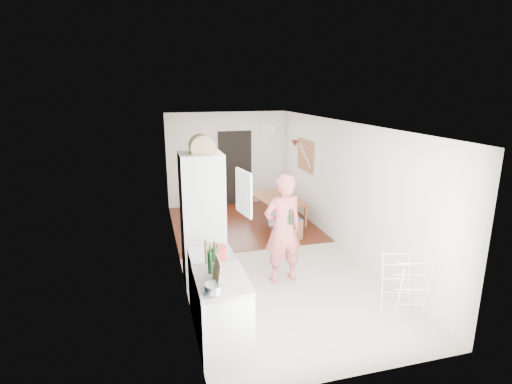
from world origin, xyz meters
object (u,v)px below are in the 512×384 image
dining_chair (291,218)px  drying_rack (404,287)px  person (283,219)px  stool (279,231)px  dining_table (279,211)px

dining_chair → drying_rack: bearing=-87.6°
person → drying_rack: size_ratio=2.39×
dining_chair → stool: dining_chair is taller
person → dining_table: bearing=-114.9°
stool → drying_rack: 3.28m
stool → drying_rack: bearing=-76.5°
dining_table → stool: size_ratio=3.45×
dining_table → drying_rack: (0.35, -4.41, 0.21)m
person → dining_chair: size_ratio=2.39×
dining_chair → drying_rack: same height
person → dining_chair: bearing=-122.0°
stool → dining_table: bearing=71.4°
stool → drying_rack: size_ratio=0.44×
dining_table → dining_chair: bearing=166.5°
dining_table → stool: (-0.42, -1.23, -0.04)m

